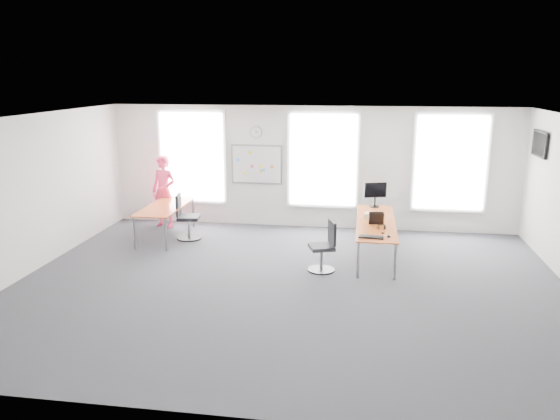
% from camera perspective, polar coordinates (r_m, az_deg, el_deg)
% --- Properties ---
extents(floor, '(10.00, 10.00, 0.00)m').
position_cam_1_polar(floor, '(10.01, 0.89, -7.84)').
color(floor, '#2B2C31').
rests_on(floor, ground).
extents(ceiling, '(10.00, 10.00, 0.00)m').
position_cam_1_polar(ceiling, '(9.32, 0.96, 9.54)').
color(ceiling, white).
rests_on(ceiling, ground).
extents(wall_back, '(10.00, 0.00, 10.00)m').
position_cam_1_polar(wall_back, '(13.45, 3.23, 4.45)').
color(wall_back, silver).
rests_on(wall_back, ground).
extents(wall_front, '(10.00, 0.00, 10.00)m').
position_cam_1_polar(wall_front, '(5.80, -4.49, -8.56)').
color(wall_front, silver).
rests_on(wall_front, ground).
extents(wall_left, '(0.00, 10.00, 10.00)m').
position_cam_1_polar(wall_left, '(11.35, -24.97, 1.37)').
color(wall_left, silver).
rests_on(wall_left, ground).
extents(window_left, '(1.60, 0.06, 2.20)m').
position_cam_1_polar(window_left, '(14.00, -9.14, 5.49)').
color(window_left, white).
rests_on(window_left, wall_back).
extents(window_mid, '(1.60, 0.06, 2.20)m').
position_cam_1_polar(window_mid, '(13.37, 4.52, 5.23)').
color(window_mid, white).
rests_on(window_mid, wall_back).
extents(window_right, '(1.60, 0.06, 2.20)m').
position_cam_1_polar(window_right, '(13.49, 17.37, 4.72)').
color(window_right, white).
rests_on(window_right, wall_back).
extents(desk_right, '(0.80, 2.99, 0.73)m').
position_cam_1_polar(desk_right, '(11.63, 9.97, -1.41)').
color(desk_right, '#D06D36').
rests_on(desk_right, ground).
extents(desk_left, '(0.83, 2.07, 0.76)m').
position_cam_1_polar(desk_left, '(12.96, -11.91, 0.16)').
color(desk_left, '#D06D36').
rests_on(desk_left, ground).
extents(chair_right, '(0.57, 0.57, 0.99)m').
position_cam_1_polar(chair_right, '(10.62, 4.67, -4.09)').
color(chair_right, black).
rests_on(chair_right, ground).
extents(chair_left, '(0.57, 0.57, 1.06)m').
position_cam_1_polar(chair_left, '(12.80, -9.81, -0.97)').
color(chair_left, black).
rests_on(chair_left, ground).
extents(person, '(0.74, 0.58, 1.79)m').
position_cam_1_polar(person, '(13.86, -12.03, 1.90)').
color(person, '#EC3662').
rests_on(person, ground).
extents(whiteboard, '(1.20, 0.03, 0.90)m').
position_cam_1_polar(whiteboard, '(13.61, -2.46, 4.78)').
color(whiteboard, silver).
rests_on(whiteboard, wall_back).
extents(wall_clock, '(0.30, 0.04, 0.30)m').
position_cam_1_polar(wall_clock, '(13.50, -2.50, 8.13)').
color(wall_clock, gray).
rests_on(wall_clock, wall_back).
extents(tv, '(0.06, 0.90, 0.55)m').
position_cam_1_polar(tv, '(12.84, 25.53, 6.27)').
color(tv, black).
rests_on(tv, wall_right).
extents(keyboard, '(0.49, 0.23, 0.02)m').
position_cam_1_polar(keyboard, '(10.44, 9.52, -2.81)').
color(keyboard, black).
rests_on(keyboard, desk_right).
extents(mouse, '(0.10, 0.14, 0.05)m').
position_cam_1_polar(mouse, '(10.53, 11.30, -2.69)').
color(mouse, black).
rests_on(mouse, desk_right).
extents(lens_cap, '(0.07, 0.07, 0.01)m').
position_cam_1_polar(lens_cap, '(10.77, 10.70, -2.39)').
color(lens_cap, black).
rests_on(lens_cap, desk_right).
extents(headphones, '(0.17, 0.09, 0.10)m').
position_cam_1_polar(headphones, '(11.04, 10.51, -1.75)').
color(headphones, black).
rests_on(headphones, desk_right).
extents(laptop_sleeve, '(0.31, 0.22, 0.25)m').
position_cam_1_polar(laptop_sleeve, '(11.37, 10.04, -0.87)').
color(laptop_sleeve, black).
rests_on(laptop_sleeve, desk_right).
extents(paper_stack, '(0.34, 0.28, 0.11)m').
position_cam_1_polar(paper_stack, '(11.87, 9.60, -0.57)').
color(paper_stack, beige).
rests_on(paper_stack, desk_right).
extents(monitor, '(0.51, 0.21, 0.58)m').
position_cam_1_polar(monitor, '(12.77, 9.92, 1.82)').
color(monitor, black).
rests_on(monitor, desk_right).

